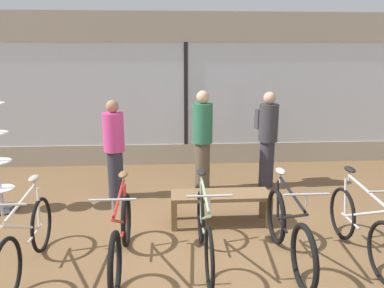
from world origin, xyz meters
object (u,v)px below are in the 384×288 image
at_px(bicycle_far_left, 27,241).
at_px(bicycle_left, 121,236).
at_px(bicycle_center, 204,231).
at_px(customer_by_window, 267,136).
at_px(bicycle_far_right, 361,227).
at_px(customer_near_rack, 203,139).
at_px(bicycle_right, 288,232).
at_px(customer_mid_floor, 114,147).
at_px(display_bench, 220,199).

bearing_deg(bicycle_far_left, bicycle_left, 3.00).
distance_m(bicycle_left, bicycle_center, 0.95).
bearing_deg(customer_by_window, bicycle_far_right, -78.77).
bearing_deg(customer_by_window, customer_near_rack, -173.76).
relative_size(bicycle_center, bicycle_far_right, 1.01).
bearing_deg(bicycle_center, customer_near_rack, 85.37).
xyz_separation_m(bicycle_right, bicycle_far_right, (0.91, 0.07, -0.01)).
height_order(bicycle_far_left, bicycle_left, bicycle_left).
bearing_deg(customer_mid_floor, bicycle_far_left, -107.11).
bearing_deg(bicycle_far_left, customer_by_window, 37.81).
bearing_deg(customer_mid_floor, display_bench, -34.76).
bearing_deg(bicycle_left, bicycle_far_left, -177.00).
bearing_deg(bicycle_far_right, customer_mid_floor, 146.22).
distance_m(bicycle_far_right, customer_mid_floor, 3.84).
xyz_separation_m(bicycle_far_left, bicycle_center, (1.98, 0.10, 0.00)).
bearing_deg(customer_by_window, display_bench, -124.70).
bearing_deg(display_bench, bicycle_left, -141.02).
distance_m(bicycle_right, display_bench, 1.24).
height_order(bicycle_center, customer_mid_floor, customer_mid_floor).
relative_size(bicycle_far_left, bicycle_center, 1.00).
distance_m(display_bench, customer_by_window, 1.93).
height_order(bicycle_far_right, customer_mid_floor, customer_mid_floor).
distance_m(bicycle_far_left, customer_near_rack, 3.33).
relative_size(customer_near_rack, customer_by_window, 1.02).
bearing_deg(customer_by_window, bicycle_right, -98.97).
xyz_separation_m(bicycle_left, customer_near_rack, (1.14, 2.42, 0.56)).
relative_size(customer_by_window, customer_mid_floor, 1.05).
xyz_separation_m(bicycle_far_right, display_bench, (-1.55, 0.99, -0.01)).
distance_m(bicycle_center, display_bench, 1.04).
height_order(bicycle_far_left, display_bench, bicycle_far_left).
relative_size(bicycle_center, customer_mid_floor, 1.03).
xyz_separation_m(bicycle_left, customer_mid_floor, (-0.35, 2.16, 0.49)).
xyz_separation_m(bicycle_left, display_bench, (1.27, 1.03, 0.00)).
bearing_deg(bicycle_far_left, customer_mid_floor, 72.89).
bearing_deg(bicycle_center, bicycle_right, -4.72).
bearing_deg(customer_mid_floor, bicycle_right, -44.05).
bearing_deg(display_bench, bicycle_far_right, -32.73).
xyz_separation_m(bicycle_far_left, bicycle_left, (1.03, 0.05, -0.01)).
distance_m(display_bench, customer_mid_floor, 2.03).
xyz_separation_m(bicycle_far_left, customer_mid_floor, (0.68, 2.21, 0.49)).
xyz_separation_m(bicycle_far_right, customer_near_rack, (-1.68, 2.38, 0.55)).
distance_m(bicycle_far_left, bicycle_center, 1.98).
distance_m(bicycle_left, bicycle_far_right, 2.82).
relative_size(bicycle_right, customer_mid_floor, 1.04).
bearing_deg(bicycle_left, customer_mid_floor, 99.16).
bearing_deg(customer_mid_floor, bicycle_far_right, -33.78).
xyz_separation_m(bicycle_left, bicycle_far_right, (2.82, 0.04, 0.01)).
distance_m(bicycle_far_right, display_bench, 1.84).
distance_m(bicycle_center, customer_by_window, 2.90).
relative_size(bicycle_far_right, display_bench, 1.20).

